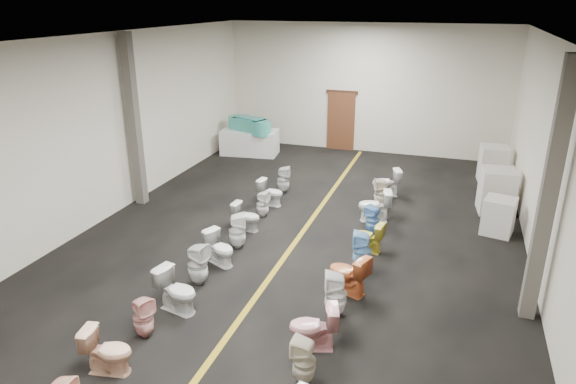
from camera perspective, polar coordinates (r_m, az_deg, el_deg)
name	(u,v)px	position (r m, az deg, el deg)	size (l,w,h in m)	color
floor	(296,241)	(11.87, 0.88, -5.52)	(16.00, 16.00, 0.00)	black
ceiling	(297,38)	(10.68, 1.01, 16.70)	(16.00, 16.00, 0.00)	black
wall_back	(365,89)	(18.68, 8.52, 11.24)	(10.00, 10.00, 0.00)	beige
wall_left	(101,130)	(13.40, -20.05, 6.53)	(16.00, 16.00, 0.00)	beige
wall_right	(552,170)	(10.74, 27.30, 2.16)	(16.00, 16.00, 0.00)	beige
aisle_stripe	(296,241)	(11.87, 0.88, -5.51)	(0.12, 15.60, 0.01)	olive
back_door	(341,121)	(19.00, 5.90, 7.83)	(1.00, 0.10, 2.10)	#562D19
door_frame	(342,92)	(18.81, 6.03, 11.01)	(1.15, 0.08, 0.10)	#331C11
column_left	(134,122)	(14.03, -16.75, 7.49)	(0.25, 0.25, 4.50)	#59544C
column_right	(548,196)	(9.29, 26.95, -0.43)	(0.25, 0.25, 4.50)	#59544C
display_table	(250,142)	(18.48, -4.27, 5.55)	(1.97, 0.98, 0.87)	white
bathtub	(249,125)	(18.32, -4.32, 7.46)	(1.77, 1.11, 0.55)	teal
appliance_crate_a	(499,216)	(13.09, 22.36, -2.50)	(0.68, 0.68, 0.87)	silver
appliance_crate_b	(497,191)	(14.33, 22.19, 0.11)	(0.84, 0.84, 1.16)	beige
appliance_crate_c	(494,185)	(15.34, 21.94, 0.77)	(0.72, 0.72, 0.82)	silver
appliance_crate_d	(493,164)	(16.71, 21.82, 2.88)	(0.78, 0.78, 1.11)	silver
toilet_left_2	(108,351)	(8.36, -19.38, -16.31)	(0.41, 0.73, 0.74)	beige
toilet_left_3	(143,317)	(8.94, -15.79, -13.22)	(0.33, 0.34, 0.74)	#E3A29C
toilet_left_4	(177,291)	(9.44, -12.22, -10.67)	(0.45, 0.79, 0.80)	silver
toilet_left_5	(198,264)	(10.16, -10.00, -7.91)	(0.39, 0.40, 0.86)	silver
toilet_left_6	(220,248)	(10.86, -7.55, -6.21)	(0.41, 0.71, 0.73)	white
toilet_left_7	(237,231)	(11.48, -5.67, -4.31)	(0.37, 0.38, 0.82)	white
toilet_left_8	(247,217)	(12.35, -4.63, -2.75)	(0.38, 0.67, 0.69)	silver
toilet_left_9	(263,204)	(13.07, -2.84, -1.35)	(0.31, 0.32, 0.69)	white
toilet_left_10	(271,193)	(13.81, -1.94, -0.06)	(0.40, 0.69, 0.71)	white
toilet_left_11	(283,180)	(14.67, -0.52, 1.38)	(0.35, 0.36, 0.79)	silver
toilet_right_2	(304,361)	(7.74, 1.80, -18.28)	(0.34, 0.35, 0.75)	beige
toilet_right_3	(313,327)	(8.36, 2.85, -14.78)	(0.44, 0.77, 0.79)	pink
toilet_right_4	(336,294)	(9.13, 5.33, -11.26)	(0.38, 0.39, 0.85)	white
toilet_right_5	(348,273)	(9.82, 6.68, -8.97)	(0.45, 0.80, 0.81)	#CB6432
toilet_right_6	(362,251)	(10.66, 8.22, -6.47)	(0.37, 0.38, 0.83)	#83BFF0
toilet_right_7	(368,237)	(11.42, 8.87, -4.94)	(0.39, 0.68, 0.70)	gold
toilet_right_8	(373,220)	(12.25, 9.39, -3.10)	(0.32, 0.33, 0.71)	#67A1DE
toilet_right_9	(375,206)	(12.96, 9.60, -1.53)	(0.46, 0.80, 0.82)	white
toilet_right_10	(381,193)	(13.89, 10.30, -0.12)	(0.35, 0.36, 0.78)	beige
toilet_right_11	(386,183)	(14.68, 10.86, 1.02)	(0.44, 0.77, 0.79)	white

